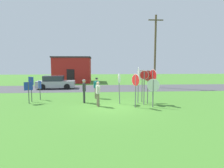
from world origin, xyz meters
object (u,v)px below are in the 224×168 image
stop_sign_rear_left (142,80)px  stop_sign_low_front (136,85)px  parked_car_on_street (55,83)px  stop_sign_tallest (153,88)px  utility_pole (155,50)px  stop_sign_leaning_right (144,82)px  info_panel_leftmost (28,89)px  stop_sign_center_cluster (148,81)px  person_in_teal (84,90)px  info_panel_rightmost (40,87)px  person_near_signs (97,87)px  stop_sign_far_back (153,80)px  info_panel_middle (31,85)px  person_holding_notes (98,93)px  stop_sign_nearest (119,84)px  stop_sign_leaning_left (138,78)px

stop_sign_rear_left → stop_sign_low_front: stop_sign_rear_left is taller
parked_car_on_street → stop_sign_tallest: 13.34m
utility_pole → stop_sign_low_front: bearing=-113.0°
stop_sign_leaning_right → info_panel_leftmost: (-8.27, 0.93, -0.53)m
stop_sign_low_front → info_panel_leftmost: stop_sign_low_front is taller
stop_sign_center_cluster → person_in_teal: (-4.62, 0.62, -0.68)m
stop_sign_tallest → info_panel_rightmost: size_ratio=1.25×
person_near_signs → stop_sign_rear_left: bearing=-26.8°
stop_sign_low_front → stop_sign_far_back: size_ratio=0.89×
person_near_signs → info_panel_rightmost: bearing=-175.8°
utility_pole → info_panel_middle: utility_pole is taller
parked_car_on_street → stop_sign_rear_left: size_ratio=1.80×
parked_car_on_street → person_holding_notes: size_ratio=2.60×
info_panel_rightmost → stop_sign_rear_left: bearing=-10.0°
utility_pole → stop_sign_nearest: bearing=-120.2°
stop_sign_low_front → info_panel_leftmost: size_ratio=1.41×
person_holding_notes → person_in_teal: bearing=128.8°
person_holding_notes → info_panel_rightmost: size_ratio=1.11×
stop_sign_leaning_right → person_near_signs: stop_sign_leaning_right is taller
stop_sign_tallest → person_holding_notes: 3.70m
person_in_teal → parked_car_on_street: bearing=115.1°
person_holding_notes → person_in_teal: size_ratio=0.97×
info_panel_rightmost → utility_pole: bearing=32.0°
person_holding_notes → info_panel_leftmost: bearing=165.6°
parked_car_on_street → stop_sign_leaning_right: 12.42m
stop_sign_low_front → stop_sign_center_cluster: bearing=45.9°
utility_pole → stop_sign_leaning_right: utility_pole is taller
person_in_teal → info_panel_rightmost: size_ratio=1.14×
stop_sign_rear_left → person_in_teal: 4.41m
parked_car_on_street → stop_sign_nearest: stop_sign_nearest is taller
parked_car_on_street → person_near_signs: bearing=-53.8°
parked_car_on_street → stop_sign_rear_left: 11.78m
stop_sign_tallest → person_holding_notes: stop_sign_tallest is taller
person_in_teal → info_panel_middle: bearing=171.2°
stop_sign_far_back → parked_car_on_street: bearing=133.2°
stop_sign_leaning_left → stop_sign_rear_left: bearing=53.2°
stop_sign_nearest → info_panel_rightmost: 6.50m
stop_sign_far_back → stop_sign_rear_left: bearing=116.9°
stop_sign_center_cluster → info_panel_leftmost: size_ratio=1.54×
person_holding_notes → info_panel_middle: info_panel_middle is taller
stop_sign_far_back → person_holding_notes: stop_sign_far_back is taller
stop_sign_low_front → stop_sign_leaning_left: size_ratio=0.84×
stop_sign_tallest → person_in_teal: size_ratio=1.10×
info_panel_rightmost → stop_sign_nearest: bearing=-18.2°
stop_sign_rear_left → stop_sign_tallest: size_ratio=1.28×
person_near_signs → info_panel_rightmost: (-4.53, -0.33, 0.06)m
stop_sign_low_front → person_in_teal: 3.96m
stop_sign_center_cluster → stop_sign_nearest: size_ratio=1.11×
stop_sign_nearest → stop_sign_low_front: bearing=-52.1°
stop_sign_leaning_right → stop_sign_far_back: bearing=-7.5°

